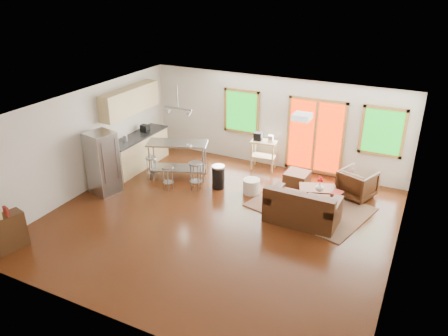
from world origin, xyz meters
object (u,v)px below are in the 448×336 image
at_px(loveseat, 302,209).
at_px(ottoman, 297,179).
at_px(rug, 310,207).
at_px(coffee_table, 318,189).
at_px(refrigerator, 103,163).
at_px(island, 178,153).
at_px(armchair, 357,182).
at_px(kitchen_cart, 263,145).

height_order(loveseat, ottoman, loveseat).
bearing_deg(rug, ottoman, 123.84).
xyz_separation_m(loveseat, coffee_table, (0.05, 1.15, -0.03)).
bearing_deg(refrigerator, island, 66.16).
bearing_deg(island, ottoman, 16.12).
relative_size(armchair, refrigerator, 0.50).
xyz_separation_m(armchair, refrigerator, (-5.84, -2.54, 0.40)).
distance_m(loveseat, kitchen_cart, 3.00).
distance_m(loveseat, island, 3.84).
relative_size(armchair, ottoman, 1.36).
distance_m(ottoman, island, 3.27).
height_order(armchair, kitchen_cart, kitchen_cart).
relative_size(rug, armchair, 3.22).
bearing_deg(ottoman, loveseat, -69.25).
distance_m(rug, ottoman, 1.18).
bearing_deg(loveseat, island, 169.23).
distance_m(armchair, kitchen_cart, 2.82).
distance_m(rug, loveseat, 0.80).
bearing_deg(kitchen_cart, coffee_table, -31.49).
bearing_deg(island, refrigerator, -127.63).
bearing_deg(kitchen_cart, rug, -40.46).
distance_m(coffee_table, ottoman, 0.89).
bearing_deg(coffee_table, armchair, 36.67).
xyz_separation_m(rug, ottoman, (-0.65, 0.96, 0.18)).
bearing_deg(rug, loveseat, -90.46).
bearing_deg(armchair, coffee_table, 57.32).
relative_size(coffee_table, island, 0.59).
bearing_deg(armchair, refrigerator, 44.19).
xyz_separation_m(armchair, kitchen_cart, (-2.74, 0.56, 0.34)).
relative_size(coffee_table, refrigerator, 0.63).
bearing_deg(ottoman, refrigerator, -150.20).
distance_m(rug, island, 3.81).
relative_size(loveseat, ottoman, 2.73).
bearing_deg(kitchen_cart, loveseat, -51.24).
height_order(coffee_table, refrigerator, refrigerator).
relative_size(rug, coffee_table, 2.56).
relative_size(ottoman, kitchen_cart, 0.55).
distance_m(rug, coffee_table, 0.51).
distance_m(loveseat, armchair, 1.97).
relative_size(ottoman, refrigerator, 0.37).
height_order(ottoman, kitchen_cart, kitchen_cart).
height_order(loveseat, coffee_table, loveseat).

